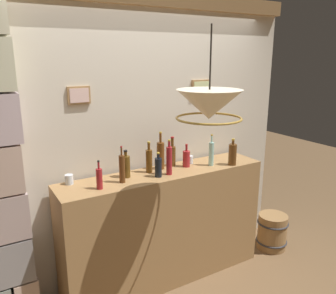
% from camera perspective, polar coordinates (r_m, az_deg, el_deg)
% --- Properties ---
extents(panelled_rear_partition, '(3.09, 0.15, 2.69)m').
position_cam_1_polar(panelled_rear_partition, '(3.31, -3.02, 2.56)').
color(panelled_rear_partition, beige).
rests_on(panelled_rear_partition, ground).
extents(bar_shelf_unit, '(1.99, 0.43, 1.10)m').
position_cam_1_polar(bar_shelf_unit, '(3.38, -0.45, -13.04)').
color(bar_shelf_unit, '#9E7547').
rests_on(bar_shelf_unit, ground).
extents(liquor_bottle_vermouth, '(0.06, 0.06, 0.22)m').
position_cam_1_polar(liquor_bottle_vermouth, '(3.01, -1.62, -3.34)').
color(liquor_bottle_vermouth, black).
rests_on(liquor_bottle_vermouth, bar_shelf_unit).
extents(liquor_bottle_mezcal, '(0.06, 0.06, 0.29)m').
position_cam_1_polar(liquor_bottle_mezcal, '(3.30, 0.71, -1.32)').
color(liquor_bottle_mezcal, brown).
rests_on(liquor_bottle_mezcal, bar_shelf_unit).
extents(liquor_bottle_amaro, '(0.06, 0.06, 0.29)m').
position_cam_1_polar(liquor_bottle_amaro, '(3.12, -3.16, -2.21)').
color(liquor_bottle_amaro, brown).
rests_on(liquor_bottle_amaro, bar_shelf_unit).
extents(liquor_bottle_port, '(0.08, 0.08, 0.26)m').
position_cam_1_polar(liquor_bottle_port, '(3.39, 10.64, -1.19)').
color(liquor_bottle_port, '#5A3515').
rests_on(liquor_bottle_port, bar_shelf_unit).
extents(liquor_bottle_whiskey, '(0.07, 0.07, 0.25)m').
position_cam_1_polar(liquor_bottle_whiskey, '(3.02, -6.98, -3.17)').
color(liquor_bottle_whiskey, '#573B13').
rests_on(liquor_bottle_whiskey, bar_shelf_unit).
extents(liquor_bottle_brandy, '(0.07, 0.07, 0.22)m').
position_cam_1_polar(liquor_bottle_brandy, '(3.29, 3.06, -1.90)').
color(liquor_bottle_brandy, '#A52126').
rests_on(liquor_bottle_brandy, bar_shelf_unit).
extents(liquor_bottle_gin, '(0.05, 0.05, 0.31)m').
position_cam_1_polar(liquor_bottle_gin, '(3.34, 7.18, -1.07)').
color(liquor_bottle_gin, '#A1D6C8').
rests_on(liquor_bottle_gin, bar_shelf_unit).
extents(liquor_bottle_sherry, '(0.05, 0.05, 0.32)m').
position_cam_1_polar(liquor_bottle_sherry, '(3.06, 0.18, -2.18)').
color(liquor_bottle_sherry, maroon).
rests_on(liquor_bottle_sherry, bar_shelf_unit).
extents(liquor_bottle_rye, '(0.07, 0.07, 0.36)m').
position_cam_1_polar(liquor_bottle_rye, '(3.21, -1.25, -1.33)').
color(liquor_bottle_rye, brown).
rests_on(liquor_bottle_rye, bar_shelf_unit).
extents(liquor_bottle_scotch, '(0.05, 0.05, 0.24)m').
position_cam_1_polar(liquor_bottle_scotch, '(2.80, -11.32, -5.12)').
color(liquor_bottle_scotch, maroon).
rests_on(liquor_bottle_scotch, bar_shelf_unit).
extents(liquor_bottle_bourbon, '(0.05, 0.05, 0.32)m').
position_cam_1_polar(liquor_bottle_bourbon, '(2.89, -7.63, -3.55)').
color(liquor_bottle_bourbon, '#5A3215').
rests_on(liquor_bottle_bourbon, bar_shelf_unit).
extents(glass_tumbler_rocks, '(0.07, 0.07, 0.08)m').
position_cam_1_polar(glass_tumbler_rocks, '(2.97, -16.06, -5.19)').
color(glass_tumbler_rocks, silver).
rests_on(glass_tumbler_rocks, bar_shelf_unit).
extents(glass_tumbler_highball, '(0.07, 0.07, 0.08)m').
position_cam_1_polar(glass_tumbler_highball, '(3.40, 3.62, -2.10)').
color(glass_tumbler_highball, silver).
rests_on(glass_tumbler_highball, bar_shelf_unit).
extents(pendant_lamp, '(0.48, 0.48, 0.65)m').
position_cam_1_polar(pendant_lamp, '(2.47, 6.83, 6.86)').
color(pendant_lamp, '#EFE5C6').
extents(wooden_barrel, '(0.35, 0.35, 0.40)m').
position_cam_1_polar(wooden_barrel, '(4.18, 16.87, -13.25)').
color(wooden_barrel, '#9E7547').
rests_on(wooden_barrel, ground).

